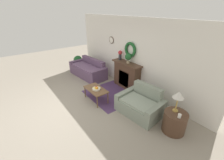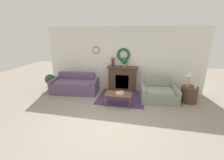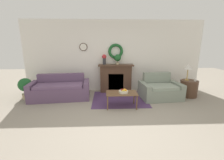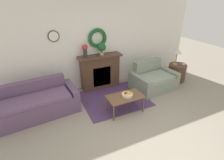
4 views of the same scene
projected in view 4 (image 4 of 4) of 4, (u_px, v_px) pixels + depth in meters
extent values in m
plane|color=gray|center=(143.00, 142.00, 3.55)|extent=(16.00, 16.00, 0.00)
cube|color=#4C335B|center=(114.00, 98.00, 5.03)|extent=(1.80, 1.60, 0.01)
cube|color=white|center=(94.00, 45.00, 5.22)|extent=(6.80, 0.06, 2.70)
cylinder|color=#382319|center=(54.00, 36.00, 4.59)|extent=(0.30, 0.02, 0.30)
cylinder|color=white|center=(54.00, 36.00, 4.58)|extent=(0.25, 0.01, 0.25)
torus|color=#1E5628|center=(98.00, 38.00, 5.09)|extent=(0.56, 0.10, 0.56)
cube|color=#4C3323|center=(100.00, 72.00, 5.45)|extent=(1.18, 0.34, 1.02)
cube|color=black|center=(102.00, 77.00, 5.36)|extent=(0.57, 0.02, 0.61)
cube|color=orange|center=(102.00, 79.00, 5.39)|extent=(0.45, 0.01, 0.34)
cube|color=#4C3323|center=(100.00, 56.00, 5.19)|extent=(1.32, 0.41, 0.05)
cube|color=#604766|center=(38.00, 109.00, 4.21)|extent=(1.66, 0.82, 0.45)
cube|color=#604766|center=(34.00, 95.00, 4.46)|extent=(1.61, 0.34, 0.80)
cube|color=#604766|center=(72.00, 95.00, 4.65)|extent=(0.25, 0.87, 0.59)
cube|color=#6A4E70|center=(36.00, 100.00, 4.09)|extent=(1.59, 0.76, 0.08)
cube|color=gray|center=(156.00, 84.00, 5.42)|extent=(1.04, 0.81, 0.40)
cube|color=gray|center=(147.00, 72.00, 5.68)|extent=(0.99, 0.30, 0.84)
cube|color=gray|center=(139.00, 85.00, 5.21)|extent=(0.26, 0.94, 0.54)
cube|color=gray|center=(167.00, 77.00, 5.73)|extent=(0.26, 0.94, 0.54)
cube|color=gray|center=(157.00, 77.00, 5.32)|extent=(0.99, 0.75, 0.08)
cube|color=brown|center=(125.00, 97.00, 4.30)|extent=(0.91, 0.50, 0.03)
cylinder|color=brown|center=(114.00, 113.00, 4.07)|extent=(0.04, 0.04, 0.42)
cylinder|color=brown|center=(143.00, 105.00, 4.38)|extent=(0.04, 0.04, 0.42)
cylinder|color=brown|center=(107.00, 104.00, 4.42)|extent=(0.04, 0.04, 0.42)
cylinder|color=brown|center=(135.00, 97.00, 4.73)|extent=(0.04, 0.04, 0.42)
cylinder|color=beige|center=(127.00, 95.00, 4.30)|extent=(0.28, 0.28, 0.06)
sphere|color=#B2231E|center=(125.00, 93.00, 4.28)|extent=(0.06, 0.06, 0.06)
sphere|color=orange|center=(128.00, 92.00, 4.29)|extent=(0.08, 0.08, 0.08)
sphere|color=orange|center=(130.00, 93.00, 4.28)|extent=(0.08, 0.08, 0.08)
ellipsoid|color=yellow|center=(129.00, 94.00, 4.25)|extent=(0.17, 0.11, 0.04)
cylinder|color=#4C3323|center=(177.00, 72.00, 5.99)|extent=(0.59, 0.59, 0.58)
cylinder|color=#B28E42|center=(175.00, 64.00, 5.88)|extent=(0.14, 0.14, 0.02)
cylinder|color=#B28E42|center=(176.00, 58.00, 5.79)|extent=(0.03, 0.03, 0.37)
cone|color=silver|center=(178.00, 51.00, 5.67)|extent=(0.28, 0.28, 0.17)
cylinder|color=silver|center=(184.00, 64.00, 5.81)|extent=(0.08, 0.08, 0.10)
cylinder|color=#2D2D33|center=(85.00, 53.00, 4.99)|extent=(0.12, 0.12, 0.23)
sphere|color=#B72D33|center=(85.00, 47.00, 4.91)|extent=(0.17, 0.17, 0.17)
cylinder|color=tan|center=(102.00, 54.00, 5.20)|extent=(0.12, 0.12, 0.07)
cylinder|color=#4C3823|center=(102.00, 52.00, 5.17)|extent=(0.02, 0.02, 0.07)
sphere|color=#1E5628|center=(102.00, 47.00, 5.11)|extent=(0.25, 0.25, 0.25)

